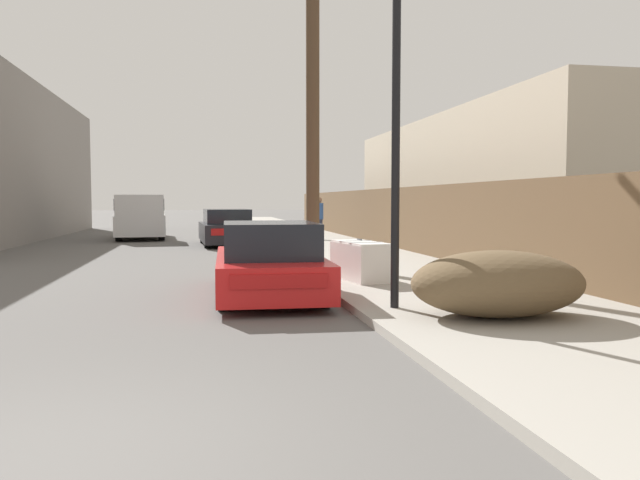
{
  "coord_description": "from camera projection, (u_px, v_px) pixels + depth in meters",
  "views": [
    {
      "loc": [
        1.08,
        -3.84,
        1.64
      ],
      "look_at": [
        3.9,
        11.17,
        0.68
      ],
      "focal_mm": 35.0,
      "sensor_mm": 36.0,
      "label": 1
    }
  ],
  "objects": [
    {
      "name": "ground_plane",
      "position": [
        20.0,
        480.0,
        3.67
      ],
      "size": [
        220.0,
        220.0,
        0.0
      ],
      "primitive_type": "plane",
      "color": "#595654"
    },
    {
      "name": "sidewalk_curb",
      "position": [
        300.0,
        236.0,
        27.69
      ],
      "size": [
        4.2,
        63.0,
        0.12
      ],
      "primitive_type": "cube",
      "color": "#9E998E",
      "rests_on": "ground"
    },
    {
      "name": "discarded_fridge",
      "position": [
        361.0,
        261.0,
        12.07
      ],
      "size": [
        0.92,
        1.69,
        0.76
      ],
      "rotation": [
        0.0,
        0.0,
        0.16
      ],
      "color": "white",
      "rests_on": "sidewalk_curb"
    },
    {
      "name": "parked_sports_car_red",
      "position": [
        269.0,
        263.0,
        10.64
      ],
      "size": [
        1.89,
        4.37,
        1.29
      ],
      "rotation": [
        0.0,
        0.0,
        -0.03
      ],
      "color": "red",
      "rests_on": "ground"
    },
    {
      "name": "car_parked_mid",
      "position": [
        227.0,
        228.0,
        23.0
      ],
      "size": [
        2.05,
        4.36,
        1.34
      ],
      "rotation": [
        0.0,
        0.0,
        0.06
      ],
      "color": "black",
      "rests_on": "ground"
    },
    {
      "name": "pickup_truck",
      "position": [
        141.0,
        217.0,
        26.53
      ],
      "size": [
        2.37,
        5.39,
        1.88
      ],
      "rotation": [
        0.0,
        0.0,
        3.21
      ],
      "color": "silver",
      "rests_on": "ground"
    },
    {
      "name": "utility_pole",
      "position": [
        313.0,
        106.0,
        14.9
      ],
      "size": [
        1.8,
        0.32,
        7.38
      ],
      "color": "#4C3826",
      "rests_on": "sidewalk_curb"
    },
    {
      "name": "street_lamp",
      "position": [
        396.0,
        108.0,
        8.72
      ],
      "size": [
        0.26,
        0.26,
        4.88
      ],
      "color": "black",
      "rests_on": "sidewalk_curb"
    },
    {
      "name": "brush_pile",
      "position": [
        498.0,
        283.0,
        8.2
      ],
      "size": [
        2.34,
        1.66,
        0.87
      ],
      "color": "brown",
      "rests_on": "sidewalk_curb"
    },
    {
      "name": "wooden_fence",
      "position": [
        390.0,
        217.0,
        20.88
      ],
      "size": [
        0.08,
        35.5,
        1.95
      ],
      "primitive_type": "cube",
      "color": "brown",
      "rests_on": "sidewalk_curb"
    },
    {
      "name": "building_right_house",
      "position": [
        506.0,
        183.0,
        22.34
      ],
      "size": [
        6.0,
        17.07,
        4.55
      ],
      "primitive_type": "cube",
      "color": "beige",
      "rests_on": "ground"
    },
    {
      "name": "pedestrian",
      "position": [
        319.0,
        218.0,
        24.41
      ],
      "size": [
        0.34,
        0.34,
        1.67
      ],
      "color": "#282D42",
      "rests_on": "sidewalk_curb"
    }
  ]
}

